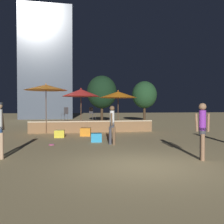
% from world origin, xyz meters
% --- Properties ---
extents(ground_plane, '(120.00, 120.00, 0.00)m').
position_xyz_m(ground_plane, '(0.00, 0.00, 0.00)').
color(ground_plane, tan).
extents(wooden_deck, '(8.31, 2.26, 0.78)m').
position_xyz_m(wooden_deck, '(-0.45, 10.80, 0.35)').
color(wooden_deck, olive).
rests_on(wooden_deck, ground).
extents(patio_umbrella_0, '(2.58, 2.58, 2.84)m').
position_xyz_m(patio_umbrella_0, '(1.32, 9.84, 2.55)').
color(patio_umbrella_0, brown).
rests_on(patio_umbrella_0, ground).
extents(patio_umbrella_1, '(2.51, 2.51, 2.97)m').
position_xyz_m(patio_umbrella_1, '(-1.21, 9.77, 2.64)').
color(patio_umbrella_1, brown).
rests_on(patio_umbrella_1, ground).
extents(patio_umbrella_2, '(2.73, 2.73, 3.21)m').
position_xyz_m(patio_umbrella_2, '(-3.45, 9.65, 2.95)').
color(patio_umbrella_2, brown).
rests_on(patio_umbrella_2, ground).
extents(cube_seat_0, '(0.57, 0.57, 0.42)m').
position_xyz_m(cube_seat_0, '(-0.73, 5.28, 0.21)').
color(cube_seat_0, '#2D9EDB').
rests_on(cube_seat_0, ground).
extents(cube_seat_1, '(0.57, 0.57, 0.41)m').
position_xyz_m(cube_seat_1, '(-2.56, 7.41, 0.20)').
color(cube_seat_1, yellow).
rests_on(cube_seat_1, ground).
extents(cube_seat_2, '(0.69, 0.69, 0.48)m').
position_xyz_m(cube_seat_2, '(-1.06, 7.84, 0.24)').
color(cube_seat_2, orange).
rests_on(cube_seat_2, ground).
extents(person_0, '(0.29, 0.52, 1.77)m').
position_xyz_m(person_0, '(-0.14, 4.25, 0.97)').
color(person_0, '#3F3F47').
rests_on(person_0, ground).
extents(person_1, '(0.46, 0.30, 1.85)m').
position_xyz_m(person_1, '(2.12, 0.48, 1.03)').
color(person_1, '#3F3F47').
rests_on(person_1, ground).
extents(bistro_chair_0, '(0.48, 0.48, 0.90)m').
position_xyz_m(bistro_chair_0, '(-2.24, 10.19, 1.33)').
color(bistro_chair_0, '#47474C').
rests_on(bistro_chair_0, wooden_deck).
extents(bistro_chair_1, '(0.48, 0.48, 0.90)m').
position_xyz_m(bistro_chair_1, '(-0.33, 11.35, 1.33)').
color(bistro_chair_1, '#47474C').
rests_on(bistro_chair_1, wooden_deck).
extents(frisbee_disc, '(0.25, 0.25, 0.03)m').
position_xyz_m(frisbee_disc, '(-2.85, 4.63, 0.02)').
color(frisbee_disc, '#E54C99').
rests_on(frisbee_disc, ground).
extents(background_tree_0, '(2.80, 2.80, 4.62)m').
position_xyz_m(background_tree_0, '(6.63, 20.41, 3.07)').
color(background_tree_0, '#3D2B1C').
rests_on(background_tree_0, ground).
extents(background_tree_1, '(3.26, 3.26, 5.12)m').
position_xyz_m(background_tree_1, '(1.70, 20.25, 3.32)').
color(background_tree_1, '#3D2B1C').
rests_on(background_tree_1, ground).
extents(distant_building, '(7.19, 3.31, 15.66)m').
position_xyz_m(distant_building, '(-4.88, 29.36, 7.83)').
color(distant_building, '#4C5666').
rests_on(distant_building, ground).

